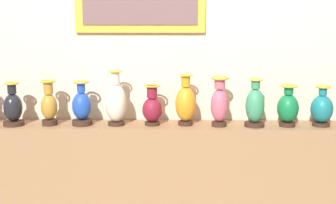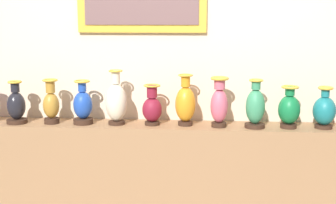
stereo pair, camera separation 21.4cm
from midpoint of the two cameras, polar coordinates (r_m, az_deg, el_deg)
display_shelf at (r=3.67m, az=1.70°, el=-9.52°), size 3.07×0.33×0.88m
back_wall at (r=3.69m, az=1.90°, el=6.03°), size 5.30×0.14×2.80m
vase_onyx at (r=3.72m, az=-16.71°, el=-0.48°), size 0.16×0.16×0.33m
vase_ochre at (r=3.64m, az=-12.64°, el=-0.26°), size 0.12×0.12×0.35m
vase_sapphire at (r=3.58m, az=-8.82°, el=-0.46°), size 0.15×0.15×0.34m
vase_ivory at (r=3.53m, az=-4.70°, el=0.01°), size 0.16×0.16×0.42m
vase_burgundy at (r=3.51m, az=-0.24°, el=-0.69°), size 0.15×0.15×0.31m
vase_amber at (r=3.49m, az=3.93°, el=-0.16°), size 0.16×0.16×0.39m
vase_rose at (r=3.47m, az=8.12°, el=-0.17°), size 0.14×0.14×0.38m
vase_jade at (r=3.50m, az=12.48°, el=-0.62°), size 0.15×0.15×0.36m
vase_emerald at (r=3.55m, az=16.43°, el=-0.84°), size 0.16×0.16×0.32m
vase_teal at (r=3.63m, az=20.38°, el=-0.98°), size 0.17×0.17×0.31m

